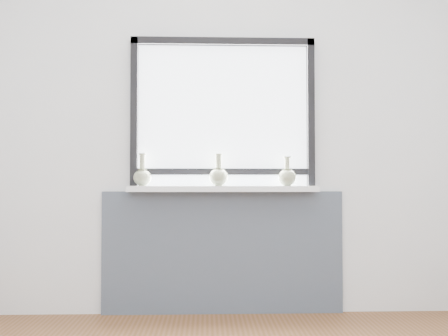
{
  "coord_description": "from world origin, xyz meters",
  "views": [
    {
      "loc": [
        -0.12,
        -1.76,
        0.92
      ],
      "look_at": [
        0.0,
        1.55,
        1.02
      ],
      "focal_mm": 40.0,
      "sensor_mm": 36.0,
      "label": 1
    }
  ],
  "objects_px": {
    "windowsill": "(223,189)",
    "vase_c": "(287,176)",
    "vase_b": "(219,175)",
    "vase_a": "(142,176)"
  },
  "relations": [
    {
      "from": "windowsill",
      "to": "vase_a",
      "type": "distance_m",
      "value": 0.57
    },
    {
      "from": "vase_b",
      "to": "vase_c",
      "type": "height_order",
      "value": "vase_b"
    },
    {
      "from": "windowsill",
      "to": "vase_b",
      "type": "distance_m",
      "value": 0.1
    },
    {
      "from": "windowsill",
      "to": "vase_b",
      "type": "xyz_separation_m",
      "value": [
        -0.03,
        -0.01,
        0.09
      ]
    },
    {
      "from": "windowsill",
      "to": "vase_b",
      "type": "relative_size",
      "value": 5.89
    },
    {
      "from": "vase_a",
      "to": "windowsill",
      "type": "bearing_deg",
      "value": -0.03
    },
    {
      "from": "vase_c",
      "to": "vase_b",
      "type": "bearing_deg",
      "value": 178.35
    },
    {
      "from": "vase_a",
      "to": "vase_b",
      "type": "xyz_separation_m",
      "value": [
        0.53,
        -0.01,
        0.0
      ]
    },
    {
      "from": "windowsill",
      "to": "vase_c",
      "type": "xyz_separation_m",
      "value": [
        0.44,
        -0.03,
        0.09
      ]
    },
    {
      "from": "vase_a",
      "to": "vase_c",
      "type": "height_order",
      "value": "vase_a"
    }
  ]
}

